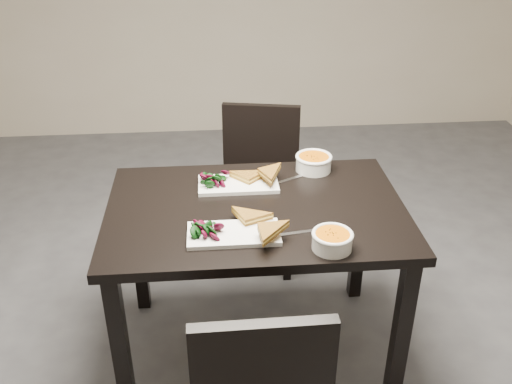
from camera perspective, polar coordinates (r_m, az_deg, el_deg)
ground at (r=2.82m, az=-0.92°, el=-13.76°), size 5.00×5.00×0.00m
table at (r=2.34m, az=-0.00°, el=-3.61°), size 1.20×0.80×0.75m
chair_far at (r=3.11m, az=0.29°, el=1.65°), size 0.49×0.49×0.85m
plate_near at (r=2.11m, az=-2.24°, el=-4.19°), size 0.34×0.17×0.02m
sandwich_near at (r=2.11m, az=-0.51°, el=-3.07°), size 0.21×0.18×0.06m
salad_near at (r=2.09m, az=-5.00°, el=-3.57°), size 0.11×0.10×0.05m
soup_bowl_near at (r=2.04m, az=7.63°, el=-4.72°), size 0.15×0.15×0.07m
cutlery_near at (r=2.14m, az=4.76°, el=-3.99°), size 0.18×0.04×0.00m
plate_far at (r=2.44m, az=-1.79°, el=0.79°), size 0.34×0.17×0.02m
sandwich_far at (r=2.42m, az=-0.24°, el=1.44°), size 0.21×0.21×0.06m
salad_far at (r=2.43m, az=-4.16°, el=1.36°), size 0.11×0.10×0.05m
soup_bowl_far at (r=2.58m, az=5.78°, el=3.02°), size 0.17×0.17×0.07m
cutlery_far at (r=2.49m, az=2.93°, el=1.13°), size 0.17×0.10×0.00m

